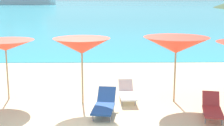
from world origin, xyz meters
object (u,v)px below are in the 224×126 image
umbrella_4 (82,46)px  umbrella_5 (176,45)px  lounge_chair_6 (127,93)px  lounge_chair_9 (212,108)px  lounge_chair_4 (104,104)px  umbrella_3 (5,45)px

umbrella_4 → umbrella_5: size_ratio=0.97×
umbrella_5 → lounge_chair_6: umbrella_5 is taller
umbrella_5 → lounge_chair_9: bearing=-62.2°
umbrella_4 → lounge_chair_4: size_ratio=1.35×
lounge_chair_4 → lounge_chair_6: size_ratio=1.18×
umbrella_3 → lounge_chair_9: umbrella_3 is taller
umbrella_4 → umbrella_5: umbrella_5 is taller
umbrella_3 → umbrella_5: umbrella_5 is taller
umbrella_4 → lounge_chair_6: (1.49, 0.30, -1.66)m
umbrella_4 → lounge_chair_6: size_ratio=1.60×
umbrella_3 → lounge_chair_4: umbrella_3 is taller
lounge_chair_4 → lounge_chair_9: 3.18m
lounge_chair_6 → lounge_chair_9: bearing=-37.0°
umbrella_5 → lounge_chair_6: size_ratio=1.65×
umbrella_3 → lounge_chair_6: (4.12, -0.26, -1.61)m
umbrella_5 → lounge_chair_9: (0.80, -1.53, -1.64)m
umbrella_5 → lounge_chair_9: 2.38m
umbrella_3 → lounge_chair_4: (3.35, -1.54, -1.57)m
lounge_chair_4 → lounge_chair_9: lounge_chair_4 is taller
umbrella_3 → lounge_chair_4: 4.01m
lounge_chair_6 → lounge_chair_9: size_ratio=0.96×
umbrella_3 → umbrella_4: size_ratio=0.94×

